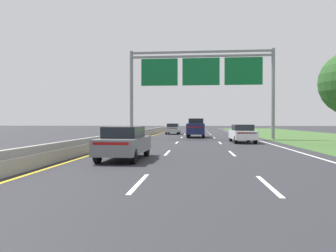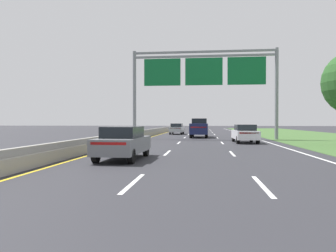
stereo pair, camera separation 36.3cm
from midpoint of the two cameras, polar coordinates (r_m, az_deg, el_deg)
name	(u,v)px [view 1 (the left image)]	position (r m, az deg, el deg)	size (l,w,h in m)	color
ground_plane	(198,139)	(33.55, 5.16, -2.32)	(220.00, 220.00, 0.00)	#2B2B30
lane_striping	(198,139)	(33.09, 5.16, -2.36)	(11.96, 106.00, 0.01)	white
grass_verge_right	(334,139)	(36.34, 27.76, -2.16)	(14.00, 110.00, 0.02)	#3D602D
median_barrier_concrete	(137,135)	(34.18, -5.97, -1.67)	(0.60, 110.00, 0.85)	#99968E
overhead_sign_gantry	(201,76)	(33.02, 5.71, 9.14)	(15.06, 0.42, 9.32)	gray
pickup_truck_navy	(196,128)	(36.53, 4.84, -0.39)	(2.11, 5.44, 2.20)	#161E47
car_white_right_lane_sedan	(242,133)	(27.83, 13.06, -1.29)	(1.92, 4.44, 1.57)	silver
car_grey_left_lane_sedan	(124,142)	(15.14, -8.67, -2.97)	(1.95, 4.45, 1.57)	slate
car_silver_left_lane_sedan	(173,129)	(45.68, 0.70, -0.48)	(1.95, 4.45, 1.57)	#B2B5BA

